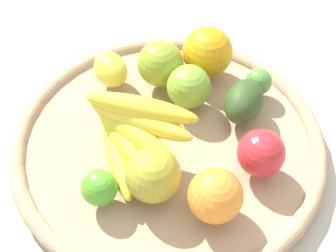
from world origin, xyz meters
TOP-DOWN VIEW (x-y plane):
  - ground_plane at (0.00, 0.00)m, footprint 2.40×2.40m
  - basket at (0.00, 0.00)m, footprint 0.47×0.47m
  - banana_bunch at (0.03, 0.05)m, footprint 0.17×0.15m
  - apple_2 at (-0.14, -0.01)m, footprint 0.07×0.07m
  - apple_3 at (0.01, -0.07)m, footprint 0.09×0.09m
  - lime_0 at (-0.08, -0.15)m, footprint 0.06×0.06m
  - apple_1 at (-0.03, 0.10)m, footprint 0.09×0.09m
  - apple_0 at (0.07, -0.09)m, footprint 0.11×0.11m
  - lemon_0 at (0.14, -0.05)m, footprint 0.09×0.08m
  - orange_0 at (-0.12, 0.08)m, footprint 0.07×0.07m
  - avocado at (-0.08, -0.10)m, footprint 0.07×0.09m
  - lime_1 at (0.02, 0.14)m, footprint 0.07×0.07m
  - orange_1 at (0.02, -0.15)m, footprint 0.10×0.10m

SIDE VIEW (x-z plane):
  - ground_plane at x=0.00m, z-range 0.00..0.00m
  - basket at x=0.00m, z-range 0.00..0.03m
  - lime_0 at x=-0.08m, z-range 0.03..0.08m
  - lime_1 at x=0.02m, z-range 0.03..0.08m
  - lemon_0 at x=0.14m, z-range 0.03..0.09m
  - avocado at x=-0.08m, z-range 0.03..0.09m
  - apple_2 at x=-0.14m, z-range 0.03..0.10m
  - apple_3 at x=0.01m, z-range 0.03..0.10m
  - orange_0 at x=-0.12m, z-range 0.03..0.11m
  - apple_1 at x=-0.03m, z-range 0.03..0.11m
  - apple_0 at x=0.07m, z-range 0.03..0.11m
  - orange_1 at x=0.02m, z-range 0.03..0.12m
  - banana_bunch at x=0.03m, z-range 0.03..0.12m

